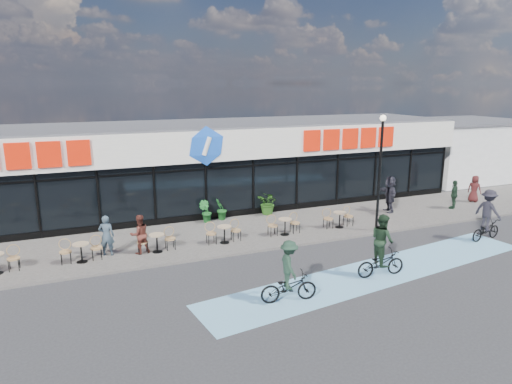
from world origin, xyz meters
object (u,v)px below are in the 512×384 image
potted_plant_left (206,211)px  cyclist_b (487,218)px  cyclist_a (381,251)px  potted_plant_right (221,209)px  pedestrian_c (454,194)px  pedestrian_a (390,194)px  potted_plant_mid (268,203)px  patron_right (140,234)px  lamp_post (380,164)px  patron_left (106,235)px  pedestrian_b (474,189)px

potted_plant_left → cyclist_b: bearing=-32.7°
cyclist_a → potted_plant_left: bearing=115.9°
potted_plant_right → pedestrian_c: pedestrian_c is taller
potted_plant_left → pedestrian_a: 9.65m
pedestrian_c → cyclist_b: 4.86m
potted_plant_left → potted_plant_mid: 3.38m
patron_right → pedestrian_a: (13.03, 1.23, 0.16)m
pedestrian_a → patron_right: bearing=-69.5°
lamp_post → patron_right: size_ratio=3.32×
cyclist_a → cyclist_b: bearing=12.2°
potted_plant_left → patron_right: bearing=-139.3°
patron_right → cyclist_a: cyclist_a is taller
pedestrian_a → cyclist_a: (-5.43, -6.48, -0.13)m
potted_plant_mid → cyclist_b: cyclist_b is taller
patron_left → pedestrian_a: size_ratio=0.85×
patron_left → cyclist_a: bearing=164.7°
pedestrian_c → cyclist_a: (-9.06, -5.67, 0.05)m
potted_plant_left → pedestrian_b: 15.39m
cyclist_a → cyclist_b: 6.82m
cyclist_b → potted_plant_left: bearing=147.3°
potted_plant_mid → lamp_post: bearing=-51.0°
potted_plant_mid → cyclist_a: 8.44m
patron_right → pedestrian_c: (16.66, 0.43, -0.01)m
potted_plant_mid → patron_left: 8.67m
potted_plant_left → pedestrian_c: (13.09, -2.64, 0.24)m
potted_plant_left → potted_plant_mid: potted_plant_mid is taller
lamp_post → pedestrian_b: lamp_post is taller
pedestrian_b → pedestrian_c: pedestrian_c is taller
lamp_post → pedestrian_a: (2.58, 2.40, -2.17)m
lamp_post → pedestrian_a: lamp_post is taller
cyclist_a → lamp_post: bearing=55.0°
patron_left → patron_right: 1.26m
potted_plant_left → pedestrian_a: (9.46, -1.84, 0.42)m
pedestrian_c → patron_left: bearing=-29.6°
pedestrian_a → cyclist_b: bearing=28.9°
lamp_post → patron_right: (-10.45, 1.17, -2.33)m
cyclist_b → pedestrian_b: bearing=47.0°
potted_plant_mid → cyclist_a: bearing=-85.6°
potted_plant_mid → potted_plant_right: size_ratio=1.11×
pedestrian_b → patron_right: bearing=70.3°
patron_right → potted_plant_mid: bearing=-167.0°
patron_right → pedestrian_c: 16.67m
potted_plant_mid → pedestrian_b: pedestrian_b is taller
lamp_post → cyclist_b: (3.81, -2.63, -2.23)m
potted_plant_right → pedestrian_b: 14.59m
potted_plant_left → patron_left: (-4.80, -2.79, 0.28)m
lamp_post → patron_right: lamp_post is taller
pedestrian_a → pedestrian_b: size_ratio=1.25×
pedestrian_c → cyclist_b: cyclist_b is taller
potted_plant_right → pedestrian_b: size_ratio=0.71×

